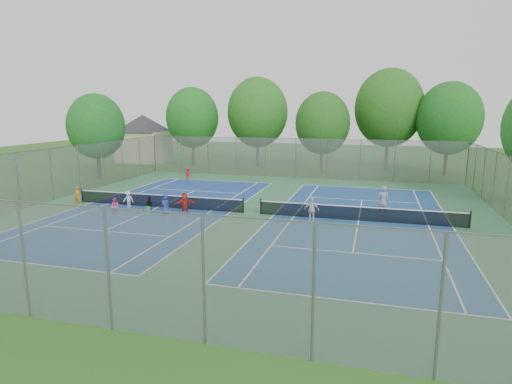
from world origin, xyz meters
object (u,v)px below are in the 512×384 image
instructor (383,201)px  net_right (359,214)px  ball_crate (150,210)px  net_left (158,201)px  ball_hopper (149,211)px

instructor → net_right: bearing=45.3°
net_right → ball_crate: net_right is taller
instructor → net_left: bearing=1.5°
net_left → instructor: 15.56m
net_left → instructor: size_ratio=6.42×
net_left → ball_hopper: net_left is taller
ball_crate → ball_hopper: size_ratio=0.56×
net_left → net_right: 14.00m
net_right → instructor: (1.45, 1.74, 0.55)m
ball_hopper → instructor: size_ratio=0.27×
net_right → ball_hopper: 13.73m
ball_crate → instructor: 15.72m
net_left → ball_hopper: bearing=-78.4°
ball_hopper → ball_crate: bearing=115.0°
net_left → ball_crate: 1.35m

